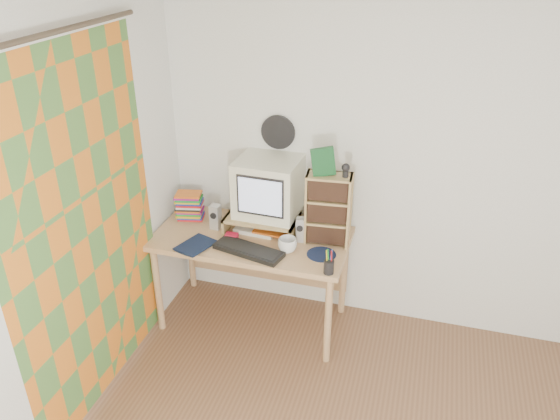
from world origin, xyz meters
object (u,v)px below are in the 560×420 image
Objects in this scene: crt_monitor at (268,188)px; diary at (186,240)px; keyboard at (249,250)px; cd_rack at (328,209)px; mug at (287,245)px; desk at (254,248)px; dvd_stack at (189,202)px.

diary is at bearing -141.40° from crt_monitor.
cd_rack is (0.48, 0.29, 0.24)m from keyboard.
crt_monitor is 0.85× the size of cd_rack.
keyboard is 0.96× the size of cd_rack.
cd_rack is at bearing 36.56° from diary.
mug is 0.56× the size of diary.
mug is at bearing -142.74° from cd_rack.
desk is 6.01× the size of diary.
crt_monitor is 1.63× the size of dvd_stack.
keyboard is 1.83× the size of dvd_stack.
cd_rack reaches higher than dvd_stack.
mug is (0.84, -0.26, -0.08)m from dvd_stack.
diary is (-0.50, -0.36, -0.30)m from crt_monitor.
mug reaches higher than diary.
crt_monitor is 3.36× the size of mug.
keyboard is 2.11× the size of diary.
mug is at bearing 32.04° from keyboard.
dvd_stack is at bearing 172.33° from desk.
cd_rack is 3.95× the size of mug.
cd_rack reaches higher than keyboard.
crt_monitor is at bearing 47.33° from desk.
diary is at bearing -167.73° from cd_rack.
crt_monitor is at bearing -11.26° from dvd_stack.
desk is at bearing -20.25° from dvd_stack.
dvd_stack is 2.06× the size of mug.
diary is at bearing -166.26° from keyboard.
desk is 0.66m from cd_rack.
keyboard is 0.47m from diary.
keyboard is at bearing -161.40° from mug.
mug is (0.25, 0.08, 0.03)m from keyboard.
keyboard is at bearing -153.67° from cd_rack.
dvd_stack reaches higher than diary.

